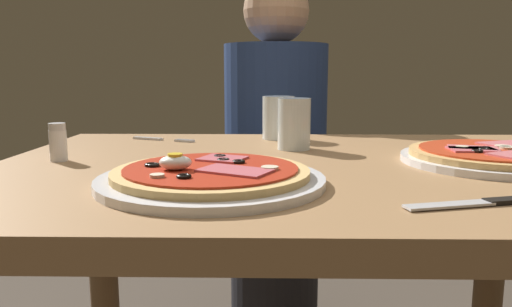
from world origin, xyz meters
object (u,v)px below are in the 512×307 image
object	(u,v)px
water_glass_near	(278,120)
water_glass_far	(294,127)
dining_table	(308,233)
salt_shaker	(58,142)
knife	(491,202)
diner_person	(275,178)
fork	(158,139)
pizza_foreground	(211,176)
pizza_across_left	(494,156)

from	to	relation	value
water_glass_near	water_glass_far	world-z (taller)	water_glass_far
dining_table	water_glass_far	world-z (taller)	water_glass_far
dining_table	salt_shaker	size ratio (longest dim) A/B	16.26
dining_table	knife	size ratio (longest dim) A/B	5.63
diner_person	water_glass_near	bearing A→B (deg)	89.70
salt_shaker	diner_person	distance (m)	0.82
fork	diner_person	world-z (taller)	diner_person
knife	diner_person	xyz separation A→B (m)	(-0.23, 0.96, -0.18)
pizza_foreground	pizza_across_left	size ratio (longest dim) A/B	1.02
dining_table	pizza_foreground	bearing A→B (deg)	-131.79
knife	salt_shaker	size ratio (longest dim) A/B	2.89
knife	salt_shaker	world-z (taller)	salt_shaker
water_glass_near	diner_person	world-z (taller)	diner_person
fork	knife	xyz separation A→B (m)	(0.51, -0.54, 0.00)
dining_table	pizza_across_left	world-z (taller)	pizza_across_left
pizza_foreground	water_glass_far	xyz separation A→B (m)	(0.13, 0.32, 0.03)
water_glass_far	diner_person	world-z (taller)	diner_person
pizza_foreground	water_glass_far	world-z (taller)	water_glass_far
water_glass_near	fork	world-z (taller)	water_glass_near
pizza_foreground	water_glass_near	size ratio (longest dim) A/B	3.18
pizza_foreground	water_glass_far	bearing A→B (deg)	67.32
water_glass_near	water_glass_far	size ratio (longest dim) A/B	0.96
pizza_foreground	fork	distance (m)	0.48
pizza_across_left	water_glass_far	size ratio (longest dim) A/B	3.00
water_glass_near	water_glass_far	distance (m)	0.16
dining_table	pizza_foreground	size ratio (longest dim) A/B	3.45
fork	diner_person	distance (m)	0.54
knife	dining_table	bearing A→B (deg)	125.78
pizza_foreground	knife	bearing A→B (deg)	-15.50
dining_table	pizza_foreground	distance (m)	0.27
water_glass_near	knife	distance (m)	0.62
water_glass_far	salt_shaker	xyz separation A→B (m)	(-0.42, -0.14, -0.01)
water_glass_near	knife	bearing A→B (deg)	-67.43
diner_person	pizza_foreground	bearing A→B (deg)	82.89
pizza_foreground	diner_person	distance (m)	0.89
pizza_across_left	water_glass_near	bearing A→B (deg)	140.08
water_glass_far	fork	bearing A→B (deg)	157.50
pizza_foreground	knife	size ratio (longest dim) A/B	1.63
pizza_across_left	knife	xyz separation A→B (m)	(-0.13, -0.27, -0.01)
dining_table	pizza_across_left	bearing A→B (deg)	0.32
pizza_across_left	fork	world-z (taller)	pizza_across_left
water_glass_near	dining_table	bearing A→B (deg)	-81.45
knife	fork	bearing A→B (deg)	133.50
pizza_across_left	diner_person	world-z (taller)	diner_person
pizza_foreground	water_glass_far	distance (m)	0.35
water_glass_near	water_glass_far	xyz separation A→B (m)	(0.03, -0.15, 0.00)
dining_table	fork	world-z (taller)	fork
dining_table	salt_shaker	xyz separation A→B (m)	(-0.44, 0.01, 0.16)
pizza_foreground	water_glass_near	distance (m)	0.49
pizza_foreground	water_glass_near	world-z (taller)	water_glass_near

